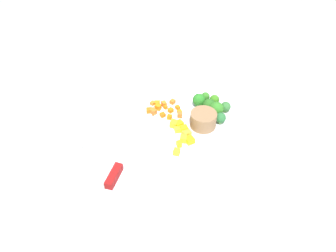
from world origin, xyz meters
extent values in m
plane|color=#969D91|center=(0.00, 0.00, 0.00)|extent=(4.00, 4.00, 0.00)
cube|color=white|center=(0.00, 0.00, 0.01)|extent=(0.45, 0.31, 0.01)
cylinder|color=olive|center=(0.09, -0.04, 0.03)|extent=(0.07, 0.07, 0.04)
cube|color=silver|center=(-0.03, 0.07, 0.01)|extent=(0.16, 0.15, 0.00)
cube|color=maroon|center=(-0.20, -0.09, 0.02)|extent=(0.06, 0.06, 0.02)
cube|color=orange|center=(0.01, 0.05, 0.02)|extent=(0.01, 0.01, 0.01)
cube|color=orange|center=(-0.01, 0.09, 0.02)|extent=(0.02, 0.02, 0.02)
cube|color=orange|center=(0.04, 0.06, 0.02)|extent=(0.02, 0.02, 0.01)
cube|color=orange|center=(0.07, 0.06, 0.02)|extent=(0.01, 0.01, 0.01)
cube|color=orange|center=(0.03, 0.03, 0.02)|extent=(0.02, 0.02, 0.01)
cube|color=orange|center=(0.04, 0.08, 0.02)|extent=(0.01, 0.01, 0.01)
cube|color=orange|center=(-0.01, 0.08, 0.02)|extent=(0.02, 0.02, 0.02)
cube|color=orange|center=(0.03, 0.11, 0.02)|extent=(0.02, 0.02, 0.01)
cube|color=orange|center=(0.06, 0.04, 0.02)|extent=(0.02, 0.02, 0.01)
cube|color=orange|center=(0.07, 0.09, 0.02)|extent=(0.02, 0.02, 0.01)
cube|color=orange|center=(0.05, 0.03, 0.02)|extent=(0.02, 0.02, 0.02)
cube|color=orange|center=(0.02, 0.09, 0.02)|extent=(0.02, 0.02, 0.02)
cube|color=orange|center=(0.04, 0.09, 0.02)|extent=(0.01, 0.02, 0.01)
cube|color=orange|center=(0.01, 0.11, 0.02)|extent=(0.02, 0.02, 0.01)
cube|color=yellow|center=(-0.03, -0.09, 0.02)|extent=(0.02, 0.02, 0.01)
cube|color=yellow|center=(0.02, -0.07, 0.02)|extent=(0.02, 0.02, 0.02)
cube|color=yellow|center=(0.03, -0.03, 0.02)|extent=(0.02, 0.02, 0.02)
cube|color=yellow|center=(0.03, -0.01, 0.02)|extent=(0.02, 0.02, 0.02)
cube|color=yellow|center=(0.02, -0.02, 0.02)|extent=(0.02, 0.02, 0.01)
cube|color=yellow|center=(0.03, -0.05, 0.02)|extent=(0.02, 0.02, 0.02)
cube|color=yellow|center=(0.02, 0.00, 0.02)|extent=(0.03, 0.03, 0.02)
cube|color=yellow|center=(0.01, -0.06, 0.02)|extent=(0.02, 0.02, 0.02)
cube|color=yellow|center=(-0.01, -0.07, 0.02)|extent=(0.02, 0.02, 0.01)
cylinder|color=#8EB256|center=(0.15, -0.02, 0.02)|extent=(0.01, 0.01, 0.01)
sphere|color=#307B24|center=(0.15, -0.02, 0.04)|extent=(0.04, 0.04, 0.04)
cylinder|color=#87C355|center=(0.18, -0.02, 0.02)|extent=(0.01, 0.01, 0.01)
sphere|color=#347034|center=(0.18, -0.02, 0.03)|extent=(0.03, 0.03, 0.03)
cylinder|color=#97B857|center=(0.13, 0.04, 0.02)|extent=(0.01, 0.01, 0.01)
sphere|color=#287B24|center=(0.13, 0.04, 0.03)|extent=(0.04, 0.04, 0.04)
cylinder|color=#85C25B|center=(0.17, 0.02, 0.02)|extent=(0.01, 0.01, 0.01)
sphere|color=#387C1D|center=(0.17, 0.02, 0.03)|extent=(0.03, 0.03, 0.03)
cylinder|color=#8AAF61|center=(0.16, 0.05, 0.02)|extent=(0.01, 0.01, 0.01)
sphere|color=#327723|center=(0.16, 0.05, 0.03)|extent=(0.03, 0.03, 0.03)
cylinder|color=#80AF6D|center=(0.14, 0.01, 0.02)|extent=(0.01, 0.01, 0.01)
sphere|color=#27651F|center=(0.14, 0.01, 0.03)|extent=(0.04, 0.04, 0.04)
cylinder|color=#83B95D|center=(0.14, -0.05, 0.02)|extent=(0.01, 0.01, 0.01)
sphere|color=#296934|center=(0.14, -0.05, 0.03)|extent=(0.03, 0.03, 0.03)
camera|label=1|loc=(-0.34, -0.59, 0.65)|focal=36.04mm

